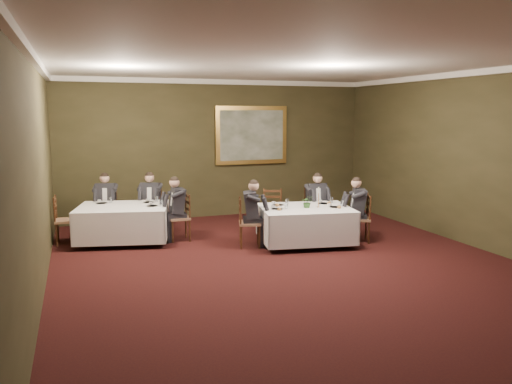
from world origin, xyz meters
TOP-DOWN VIEW (x-y plane):
  - ground at (0.00, 0.00)m, footprint 10.00×10.00m
  - ceiling at (0.00, 0.00)m, footprint 8.00×10.00m
  - back_wall at (0.00, 5.00)m, footprint 8.00×0.10m
  - left_wall at (-4.00, 0.00)m, footprint 0.10×10.00m
  - right_wall at (4.00, 0.00)m, footprint 0.10×10.00m
  - crown_molding at (0.00, 0.00)m, footprint 8.00×10.00m
  - table_main at (0.90, 1.60)m, footprint 2.05×1.70m
  - table_second at (-2.60, 3.03)m, footprint 2.10×1.77m
  - chair_main_backleft at (0.57, 2.62)m, footprint 0.57×0.56m
  - chair_main_backright at (1.54, 2.45)m, footprint 0.47×0.45m
  - diner_main_backright at (1.54, 2.44)m, footprint 0.44×0.51m
  - chair_main_endleft at (-0.25, 1.80)m, footprint 0.52×0.54m
  - diner_main_endleft at (-0.24, 1.80)m, footprint 0.57×0.52m
  - chair_main_endright at (2.04, 1.40)m, footprint 0.56×0.57m
  - diner_main_endright at (2.03, 1.40)m, footprint 0.60×0.56m
  - chair_sec_backleft at (-2.87, 4.06)m, footprint 0.53×0.51m
  - diner_sec_backleft at (-2.87, 4.05)m, footprint 0.50×0.56m
  - chair_sec_backright at (-1.90, 3.84)m, footprint 0.56×0.55m
  - diner_sec_backright at (-1.91, 3.83)m, footprint 0.55×0.59m
  - chair_sec_endright at (-1.47, 2.77)m, footprint 0.42×0.44m
  - diner_sec_endright at (-1.48, 2.77)m, footprint 0.48×0.42m
  - chair_sec_endleft at (-3.73, 3.29)m, footprint 0.44×0.46m
  - centerpiece at (0.91, 1.57)m, footprint 0.29×0.27m
  - candlestick at (1.15, 1.54)m, footprint 0.06×0.06m
  - place_setting_table_main at (0.53, 2.09)m, footprint 0.33×0.31m
  - place_setting_table_second at (-2.94, 3.55)m, footprint 0.33×0.31m
  - painting at (0.90, 4.94)m, footprint 1.95×0.09m

SIDE VIEW (x-z plane):
  - ground at x=0.00m, z-range 0.00..0.00m
  - chair_main_backleft at x=0.57m, z-range -0.22..0.78m
  - chair_main_backright at x=1.54m, z-range -0.22..0.78m
  - chair_main_endleft at x=-0.25m, z-range -0.22..0.78m
  - chair_main_endright at x=2.04m, z-range -0.22..0.78m
  - chair_sec_backleft at x=-2.87m, z-range -0.22..0.78m
  - chair_sec_backright at x=-1.90m, z-range -0.22..0.78m
  - chair_sec_endright at x=-1.47m, z-range -0.22..0.78m
  - chair_sec_endleft at x=-3.73m, z-range -0.22..0.78m
  - table_second at x=-2.60m, z-range 0.12..0.78m
  - table_main at x=0.90m, z-range 0.12..0.78m
  - diner_main_backright at x=1.54m, z-range -0.16..1.19m
  - diner_main_endleft at x=-0.24m, z-range -0.16..1.19m
  - diner_main_endright at x=2.03m, z-range -0.16..1.19m
  - diner_sec_backleft at x=-2.87m, z-range -0.16..1.19m
  - diner_sec_backright at x=-1.91m, z-range -0.16..1.19m
  - diner_sec_endright at x=-1.48m, z-range -0.16..1.19m
  - place_setting_table_main at x=0.53m, z-range 0.73..0.87m
  - place_setting_table_second at x=-2.94m, z-range 0.73..0.87m
  - centerpiece at x=0.91m, z-range 0.77..1.03m
  - candlestick at x=1.15m, z-range 0.71..1.14m
  - back_wall at x=0.00m, z-range 0.00..3.50m
  - left_wall at x=-4.00m, z-range 0.00..3.50m
  - right_wall at x=4.00m, z-range 0.00..3.50m
  - painting at x=0.90m, z-range 1.34..2.85m
  - crown_molding at x=0.00m, z-range 3.38..3.50m
  - ceiling at x=0.00m, z-range 3.45..3.55m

